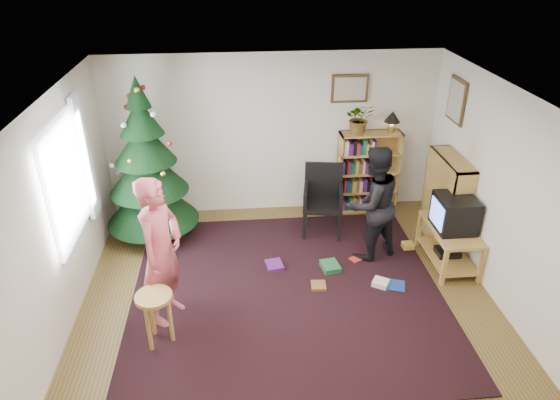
{
  "coord_description": "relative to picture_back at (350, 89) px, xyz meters",
  "views": [
    {
      "loc": [
        -0.55,
        -4.64,
        3.94
      ],
      "look_at": [
        -0.05,
        0.68,
        1.1
      ],
      "focal_mm": 32.0,
      "sensor_mm": 36.0,
      "label": 1
    }
  ],
  "objects": [
    {
      "name": "floor",
      "position": [
        -1.15,
        -2.48,
        -1.95
      ],
      "size": [
        5.0,
        5.0,
        0.0
      ],
      "primitive_type": "plane",
      "color": "brown",
      "rests_on": "ground"
    },
    {
      "name": "ceiling",
      "position": [
        -1.15,
        -2.48,
        0.55
      ],
      "size": [
        5.0,
        5.0,
        0.0
      ],
      "primitive_type": "plane",
      "rotation": [
        3.14,
        0.0,
        0.0
      ],
      "color": "white",
      "rests_on": "wall_back"
    },
    {
      "name": "wall_back",
      "position": [
        -1.15,
        0.02,
        -0.7
      ],
      "size": [
        5.0,
        0.02,
        2.5
      ],
      "primitive_type": "cube",
      "color": "silver",
      "rests_on": "floor"
    },
    {
      "name": "wall_left",
      "position": [
        -3.65,
        -2.48,
        -0.7
      ],
      "size": [
        0.02,
        5.0,
        2.5
      ],
      "primitive_type": "cube",
      "color": "silver",
      "rests_on": "floor"
    },
    {
      "name": "wall_right",
      "position": [
        1.35,
        -2.48,
        -0.7
      ],
      "size": [
        0.02,
        5.0,
        2.5
      ],
      "primitive_type": "cube",
      "color": "silver",
      "rests_on": "floor"
    },
    {
      "name": "rug",
      "position": [
        -1.15,
        -2.17,
        -1.94
      ],
      "size": [
        3.8,
        3.6,
        0.02
      ],
      "primitive_type": "cube",
      "color": "black",
      "rests_on": "floor"
    },
    {
      "name": "window_pane",
      "position": [
        -3.62,
        -1.88,
        -0.45
      ],
      "size": [
        0.04,
        1.2,
        1.4
      ],
      "primitive_type": "cube",
      "color": "silver",
      "rests_on": "wall_left"
    },
    {
      "name": "curtain",
      "position": [
        -3.58,
        -1.18,
        -0.45
      ],
      "size": [
        0.06,
        0.35,
        1.6
      ],
      "primitive_type": "cube",
      "color": "silver",
      "rests_on": "wall_left"
    },
    {
      "name": "picture_back",
      "position": [
        0.0,
        0.0,
        0.0
      ],
      "size": [
        0.55,
        0.03,
        0.42
      ],
      "color": "#4C3319",
      "rests_on": "wall_back"
    },
    {
      "name": "picture_right",
      "position": [
        1.33,
        -0.73,
        0.0
      ],
      "size": [
        0.03,
        0.5,
        0.6
      ],
      "color": "#4C3319",
      "rests_on": "wall_right"
    },
    {
      "name": "christmas_tree",
      "position": [
        -2.95,
        -0.65,
        -0.96
      ],
      "size": [
        1.31,
        1.31,
        2.38
      ],
      "rotation": [
        0.0,
        0.0,
        0.0
      ],
      "color": "#3F2816",
      "rests_on": "rug"
    },
    {
      "name": "bookshelf_back",
      "position": [
        0.35,
        -0.14,
        -1.29
      ],
      "size": [
        0.95,
        0.3,
        1.3
      ],
      "color": "#B98E42",
      "rests_on": "floor"
    },
    {
      "name": "bookshelf_right",
      "position": [
        1.19,
        -1.19,
        -1.29
      ],
      "size": [
        0.3,
        0.95,
        1.3
      ],
      "rotation": [
        0.0,
        0.0,
        1.57
      ],
      "color": "#B98E42",
      "rests_on": "floor"
    },
    {
      "name": "tv_stand",
      "position": [
        1.07,
        -1.75,
        -1.62
      ],
      "size": [
        0.55,
        0.99,
        0.55
      ],
      "color": "#B98E42",
      "rests_on": "floor"
    },
    {
      "name": "crt_tv",
      "position": [
        1.07,
        -1.75,
        -1.17
      ],
      "size": [
        0.48,
        0.52,
        0.45
      ],
      "color": "black",
      "rests_on": "tv_stand"
    },
    {
      "name": "armchair",
      "position": [
        -0.48,
        -0.69,
        -1.4
      ],
      "size": [
        0.65,
        0.65,
        1.02
      ],
      "rotation": [
        0.0,
        0.0,
        -0.18
      ],
      "color": "black",
      "rests_on": "rug"
    },
    {
      "name": "stool",
      "position": [
        -2.63,
        -2.92,
        -1.45
      ],
      "size": [
        0.39,
        0.39,
        0.65
      ],
      "color": "#B98E42",
      "rests_on": "floor"
    },
    {
      "name": "person_standing",
      "position": [
        -2.57,
        -2.48,
        -1.06
      ],
      "size": [
        0.65,
        0.77,
        1.78
      ],
      "primitive_type": "imported",
      "rotation": [
        0.0,
        0.0,
        1.15
      ],
      "color": "#C24D58",
      "rests_on": "rug"
    },
    {
      "name": "person_by_chair",
      "position": [
        0.05,
        -1.47,
        -1.14
      ],
      "size": [
        0.96,
        0.87,
        1.62
      ],
      "primitive_type": "imported",
      "rotation": [
        0.0,
        0.0,
        3.54
      ],
      "color": "black",
      "rests_on": "rug"
    },
    {
      "name": "potted_plant",
      "position": [
        0.15,
        -0.14,
        -0.42
      ],
      "size": [
        0.43,
        0.37,
        0.47
      ],
      "primitive_type": "imported",
      "rotation": [
        0.0,
        0.0,
        -0.02
      ],
      "color": "gray",
      "rests_on": "bookshelf_back"
    },
    {
      "name": "table_lamp",
      "position": [
        0.65,
        -0.14,
        -0.43
      ],
      "size": [
        0.25,
        0.25,
        0.33
      ],
      "color": "#A57F33",
      "rests_on": "bookshelf_back"
    },
    {
      "name": "floor_clutter",
      "position": [
        -0.25,
        -1.85,
        -1.91
      ],
      "size": [
        2.13,
        1.04,
        0.08
      ],
      "color": "#A51E19",
      "rests_on": "rug"
    }
  ]
}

